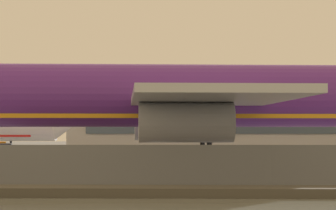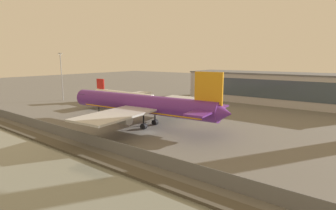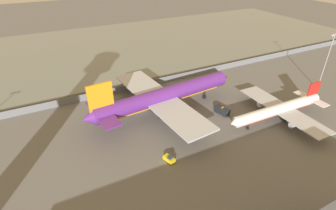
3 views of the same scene
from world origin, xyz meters
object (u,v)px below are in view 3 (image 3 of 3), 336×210
baggage_tug (169,159)px  ops_van (222,110)px  cargo_jet_purple (163,96)px  apron_light_mast_apron_west (327,59)px  passenger_jet_white_red (280,109)px

baggage_tug → ops_van: size_ratio=0.64×
cargo_jet_purple → baggage_tug: bearing=67.2°
cargo_jet_purple → apron_light_mast_apron_west: bearing=168.8°
ops_van → baggage_tug: bearing=25.3°
cargo_jet_purple → passenger_jet_white_red: size_ratio=1.47×
cargo_jet_purple → baggage_tug: 24.26m
baggage_tug → cargo_jet_purple: bearing=-112.8°
cargo_jet_purple → baggage_tug: (9.15, 21.81, -5.39)m
passenger_jet_white_red → cargo_jet_purple: bearing=-33.8°
cargo_jet_purple → apron_light_mast_apron_west: apron_light_mast_apron_west is taller
ops_van → apron_light_mast_apron_west: apron_light_mast_apron_west is taller
apron_light_mast_apron_west → baggage_tug: bearing=7.7°
ops_van → apron_light_mast_apron_west: 45.93m
passenger_jet_white_red → ops_van: size_ratio=6.75×
passenger_jet_white_red → baggage_tug: 40.08m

